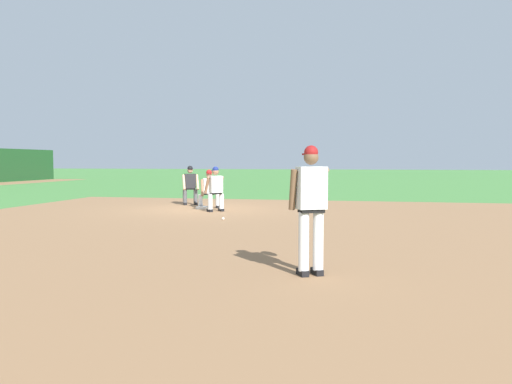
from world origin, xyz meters
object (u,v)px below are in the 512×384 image
Objects in this scene: first_base_bag at (203,208)px; pitcher at (311,202)px; baseball at (223,219)px; first_baseman at (210,187)px; umpire at (190,184)px; baserunner at (216,187)px.

pitcher is at bearing -153.50° from first_base_bag.
baseball is 0.06× the size of first_baseman.
baseball is 0.05× the size of umpire.
first_baseman is at bearing 23.04° from baseball.
first_baseman is at bearing 26.19° from baserunner.
umpire is (4.32, 2.46, 0.76)m from baseball.
baserunner is (-1.03, -0.51, 0.06)m from first_baseman.
first_base_bag is 10.30m from pitcher.
first_base_bag is at bearing 40.69° from baserunner.
first_baseman reaches higher than first_base_bag.
pitcher is at bearing -155.16° from baserunner.
first_base_bag is 1.32m from baserunner.
baserunner reaches higher than baseball.
pitcher is 11.89m from umpire.
first_baseman is at bearing 24.99° from pitcher.
baserunner is (2.13, 0.84, 0.76)m from baseball.
umpire is (2.19, 1.63, 0.00)m from baserunner.
first_baseman is at bearing -136.08° from umpire.
baseball is at bearing -158.53° from baserunner.
umpire reaches higher than first_base_bag.
pitcher reaches higher than baserunner.
baseball is at bearing -150.32° from umpire.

